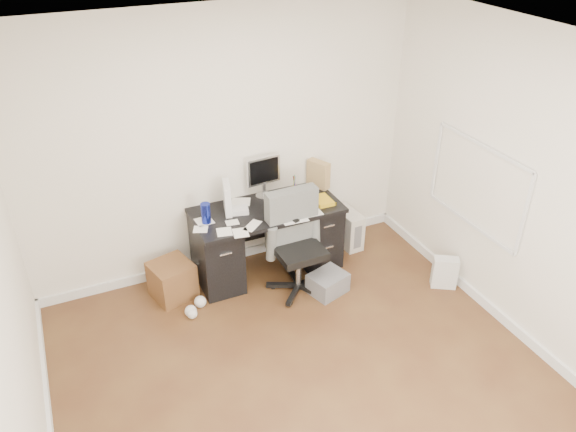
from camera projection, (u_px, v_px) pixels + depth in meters
name	position (u px, v px, depth m)	size (l,w,h in m)	color
ground	(311.00, 386.00, 4.62)	(4.00, 4.00, 0.00)	#442515
room_shell	(319.00, 210.00, 3.80)	(4.02, 4.02, 2.71)	silver
desk	(267.00, 238.00, 5.81)	(1.50, 0.70, 0.75)	black
loose_papers	(250.00, 215.00, 5.52)	(1.10, 0.60, 0.00)	silver
lcd_monitor	(264.00, 177.00, 5.73)	(0.36, 0.21, 0.46)	silver
keyboard	(283.00, 211.00, 5.58)	(0.38, 0.13, 0.02)	black
computer_mouse	(284.00, 201.00, 5.71)	(0.06, 0.06, 0.06)	silver
travel_mug	(206.00, 213.00, 5.35)	(0.09, 0.09, 0.21)	navy
white_binder	(227.00, 198.00, 5.50)	(0.12, 0.27, 0.31)	silver
magazine_file	(318.00, 174.00, 5.97)	(0.13, 0.25, 0.29)	#967348
pen_cup	(295.00, 186.00, 5.80)	(0.10, 0.10, 0.24)	brown
yellow_book	(323.00, 200.00, 5.73)	(0.18, 0.23, 0.04)	gold
paper_remote	(294.00, 218.00, 5.46)	(0.26, 0.20, 0.02)	silver
office_chair	(299.00, 245.00, 5.46)	(0.60, 0.60, 1.05)	#545653
pc_tower	(348.00, 228.00, 6.34)	(0.19, 0.42, 0.42)	beige
shopping_bag	(445.00, 272.00, 5.68)	(0.25, 0.18, 0.34)	silver
wicker_basket	(172.00, 280.00, 5.54)	(0.38, 0.38, 0.38)	#523618
desk_printer	(328.00, 283.00, 5.64)	(0.35, 0.29, 0.21)	#5D5E62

